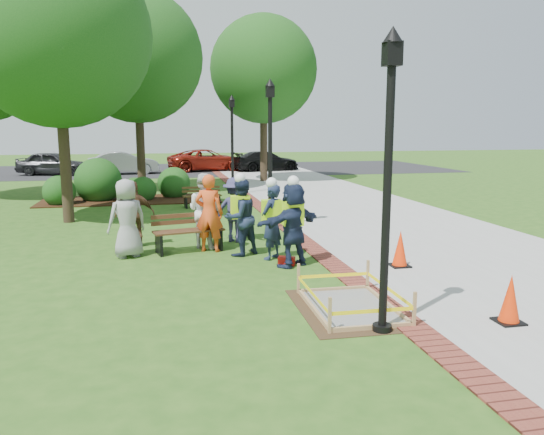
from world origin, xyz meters
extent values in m
plane|color=#285116|center=(0.00, 0.00, 0.00)|extent=(100.00, 100.00, 0.00)
cube|color=#9E9E99|center=(5.00, 10.00, 0.01)|extent=(6.00, 60.00, 0.02)
cube|color=maroon|center=(1.75, 10.00, 0.01)|extent=(0.50, 60.00, 0.03)
cube|color=#381E0F|center=(-3.00, 12.00, 0.02)|extent=(7.00, 3.00, 0.05)
cube|color=black|center=(0.00, 27.00, 0.00)|extent=(36.00, 12.00, 0.01)
cube|color=#47331E|center=(1.14, -2.00, 0.00)|extent=(1.75, 2.33, 0.01)
cube|color=gray|center=(1.14, -2.00, 0.02)|extent=(1.24, 1.82, 0.04)
cube|color=tan|center=(1.14, -2.00, 0.04)|extent=(1.36, 1.95, 0.08)
cube|color=tan|center=(1.14, -2.00, 0.28)|extent=(1.39, 1.98, 0.55)
cube|color=yellow|center=(1.14, -2.00, 0.30)|extent=(1.34, 1.93, 0.06)
cube|color=#4C2C1A|center=(-1.22, 2.60, 0.51)|extent=(1.72, 0.83, 0.04)
cube|color=#4C2C1A|center=(-1.27, 2.86, 0.76)|extent=(1.63, 0.40, 0.26)
cube|color=black|center=(-1.22, 2.60, 0.24)|extent=(1.59, 0.86, 0.49)
cube|color=#533D1C|center=(-0.35, 9.58, 0.43)|extent=(1.43, 0.54, 0.04)
cube|color=#533D1C|center=(-0.37, 9.80, 0.64)|extent=(1.40, 0.17, 0.22)
cube|color=black|center=(-0.35, 9.58, 0.21)|extent=(1.31, 0.58, 0.41)
cube|color=black|center=(3.24, -3.12, 0.03)|extent=(0.39, 0.39, 0.05)
cone|color=red|center=(3.24, -3.12, 0.41)|extent=(0.31, 0.31, 0.72)
cube|color=black|center=(3.06, 0.25, 0.03)|extent=(0.40, 0.40, 0.05)
cone|color=#FB3207|center=(3.06, 0.25, 0.42)|extent=(0.32, 0.32, 0.74)
cube|color=black|center=(3.54, 10.24, 0.02)|extent=(0.34, 0.34, 0.04)
cone|color=#EA3507|center=(3.54, 10.24, 0.35)|extent=(0.27, 0.27, 0.62)
cube|color=red|center=(0.76, 0.91, 0.09)|extent=(0.40, 0.32, 0.18)
cylinder|color=black|center=(1.25, -3.00, 1.90)|extent=(0.12, 0.12, 3.80)
cube|color=black|center=(1.25, -3.00, 3.90)|extent=(0.22, 0.22, 0.32)
cone|color=black|center=(1.25, -3.00, 4.15)|extent=(0.28, 0.28, 0.22)
cylinder|color=black|center=(1.25, -3.00, 0.05)|extent=(0.28, 0.28, 0.10)
cylinder|color=black|center=(1.25, 5.00, 1.90)|extent=(0.12, 0.12, 3.80)
cube|color=black|center=(1.25, 5.00, 3.90)|extent=(0.22, 0.22, 0.32)
cone|color=black|center=(1.25, 5.00, 4.15)|extent=(0.28, 0.28, 0.22)
cylinder|color=black|center=(1.25, 5.00, 0.05)|extent=(0.28, 0.28, 0.10)
cylinder|color=black|center=(1.25, 13.00, 1.90)|extent=(0.12, 0.12, 3.80)
cube|color=black|center=(1.25, 13.00, 3.90)|extent=(0.22, 0.22, 0.32)
cone|color=black|center=(1.25, 13.00, 4.15)|extent=(0.28, 0.28, 0.22)
cylinder|color=black|center=(1.25, 13.00, 0.05)|extent=(0.28, 0.28, 0.10)
cylinder|color=#3D2D1E|center=(-4.66, 7.37, 2.32)|extent=(0.33, 0.33, 4.64)
sphere|color=#174A15|center=(-4.66, 7.37, 5.64)|extent=(5.53, 5.53, 5.53)
cylinder|color=#3D2D1E|center=(-2.65, 14.94, 2.45)|extent=(0.37, 0.37, 4.91)
sphere|color=#174A15|center=(-2.65, 14.94, 5.96)|extent=(5.77, 5.77, 5.77)
cylinder|color=#3D2D1E|center=(3.68, 18.36, 2.42)|extent=(0.39, 0.39, 4.85)
sphere|color=#174A15|center=(3.68, 18.36, 5.89)|extent=(5.63, 5.63, 5.63)
sphere|color=#174A15|center=(-5.59, 11.25, 0.00)|extent=(1.21, 1.21, 1.21)
sphere|color=#174A15|center=(-4.26, 12.21, 0.00)|extent=(1.85, 1.85, 1.85)
sphere|color=#174A15|center=(-2.51, 11.86, 0.00)|extent=(1.04, 1.04, 1.04)
sphere|color=#174A15|center=(-1.28, 12.62, 0.00)|extent=(1.37, 1.37, 1.37)
sphere|color=#174A15|center=(-2.88, 12.63, 0.00)|extent=(0.94, 0.94, 0.94)
imported|color=gray|center=(-2.60, 2.37, 0.89)|extent=(0.67, 0.56, 1.79)
imported|color=#ED4D1B|center=(-0.73, 2.53, 0.92)|extent=(0.68, 0.56, 1.84)
imported|color=silver|center=(-0.81, 2.98, 0.91)|extent=(0.69, 0.67, 1.83)
imported|color=brown|center=(-2.48, 3.41, 0.81)|extent=(0.57, 0.41, 1.62)
imported|color=#34335A|center=(0.01, 3.49, 0.83)|extent=(0.63, 0.56, 1.65)
imported|color=#16243B|center=(0.87, 0.81, 0.89)|extent=(0.68, 0.60, 1.79)
cube|color=#A8E513|center=(0.87, 0.81, 1.15)|extent=(0.42, 0.26, 0.52)
sphere|color=white|center=(0.87, 0.81, 1.81)|extent=(0.25, 0.25, 0.25)
imported|color=#1C2B49|center=(0.56, 1.51, 0.84)|extent=(0.63, 0.63, 1.69)
cube|color=#A8E513|center=(0.56, 1.51, 1.08)|extent=(0.42, 0.26, 0.52)
sphere|color=white|center=(0.56, 1.51, 1.71)|extent=(0.25, 0.25, 0.25)
imported|color=#1C2449|center=(-0.07, 2.01, 0.88)|extent=(0.67, 0.60, 1.76)
cube|color=#A8E513|center=(-0.07, 2.01, 1.13)|extent=(0.42, 0.26, 0.52)
sphere|color=white|center=(-0.07, 2.01, 1.78)|extent=(0.25, 0.25, 0.25)
imported|color=#272729|center=(-8.17, 24.53, 0.00)|extent=(3.14, 5.16, 1.57)
imported|color=#939397|center=(-4.01, 24.25, 0.00)|extent=(2.64, 4.87, 1.51)
imported|color=maroon|center=(1.30, 25.72, 0.00)|extent=(3.01, 5.11, 1.56)
imported|color=black|center=(5.12, 24.90, 0.00)|extent=(2.68, 4.61, 1.41)
camera|label=1|loc=(-1.84, -9.83, 2.95)|focal=35.00mm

